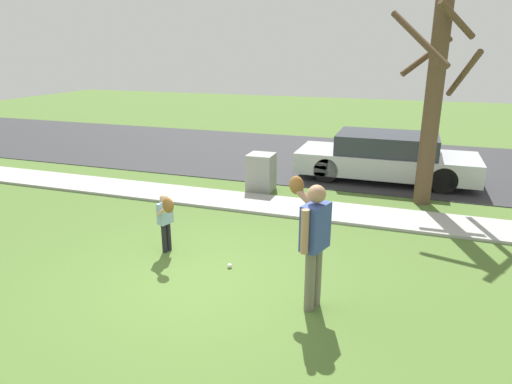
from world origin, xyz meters
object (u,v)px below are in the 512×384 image
Objects in this scene: person_child at (166,215)px; utility_cabinet at (261,172)px; person_adult at (313,233)px; parked_sedan_silver at (386,157)px; baseball at (230,266)px; street_tree_near at (434,98)px.

utility_cabinet is at bearing 103.16° from person_child.
person_adult is 1.61× the size of person_child.
parked_sedan_silver reaches higher than person_child.
parked_sedan_silver is at bearing 80.04° from person_child.
person_adult is 1.91m from baseball.
person_adult is at bearing -64.33° from utility_cabinet.
utility_cabinet is at bearing 34.66° from parked_sedan_silver.
street_tree_near is at bearing -87.76° from person_adult.
parked_sedan_silver is at bearing 34.66° from utility_cabinet.
street_tree_near is 2.58m from parked_sedan_silver.
person_child is 6.72m from parked_sedan_silver.
person_adult is 0.38× the size of parked_sedan_silver.
baseball is 0.02× the size of parked_sedan_silver.
utility_cabinet is (-2.30, 4.79, -0.61)m from person_adult.
street_tree_near reaches higher than baseball.
street_tree_near reaches higher than person_adult.
utility_cabinet is 0.20× the size of parked_sedan_silver.
utility_cabinet is 0.21× the size of street_tree_near.
baseball is (-1.46, 0.67, -1.03)m from person_adult.
person_child is 1.18× the size of utility_cabinet.
utility_cabinet reaches higher than baseball.
baseball is 5.78m from street_tree_near.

